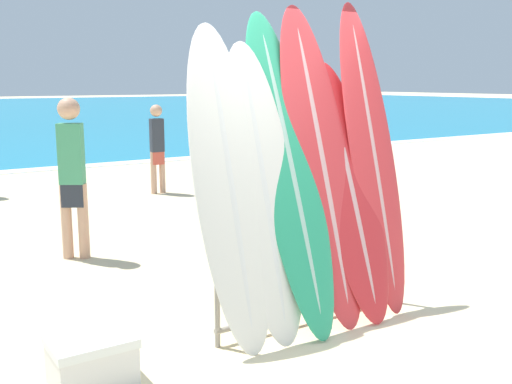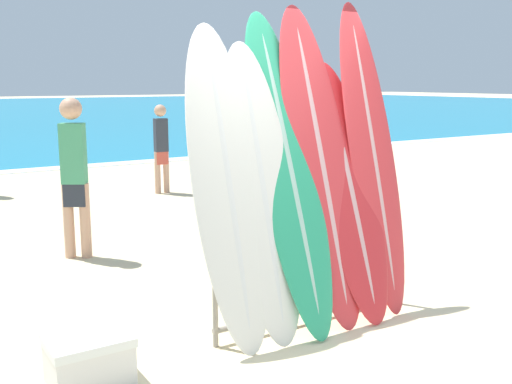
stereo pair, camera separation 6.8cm
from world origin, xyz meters
name	(u,v)px [view 1 (the left image)]	position (x,y,z in m)	size (l,w,h in m)	color
ground_plane	(338,352)	(0.00, 0.00, 0.00)	(160.00, 160.00, 0.00)	beige
surfboard_rack	(311,263)	(0.17, 0.54, 0.50)	(1.75, 0.04, 0.92)	gray
surfboard_slot_0	(230,187)	(-0.54, 0.59, 1.17)	(0.57, 0.73, 2.35)	silver
surfboard_slot_1	(264,191)	(-0.26, 0.58, 1.11)	(0.57, 0.71, 2.22)	silver
surfboard_slot_2	(289,170)	(0.02, 0.63, 1.24)	(0.54, 1.01, 2.48)	#289E70
surfboard_slot_3	(321,163)	(0.33, 0.63, 1.27)	(0.58, 0.88, 2.54)	red
surfboard_slot_4	(350,190)	(0.58, 0.56, 1.04)	(0.58, 0.83, 2.09)	red
surfboard_slot_5	(372,156)	(0.87, 0.62, 1.30)	(0.48, 0.78, 2.59)	red
person_near_water	(72,172)	(-0.88, 3.35, 0.95)	(0.30, 0.27, 1.75)	tan
person_mid_beach	(157,145)	(1.47, 6.46, 0.83)	(0.26, 0.20, 1.53)	tan
person_far_right	(322,167)	(1.90, 2.53, 0.89)	(0.27, 0.28, 1.63)	#846047
cooler_box	(92,361)	(-1.63, 0.49, 0.16)	(0.51, 0.40, 0.33)	silver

